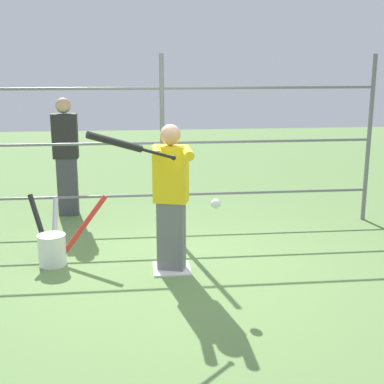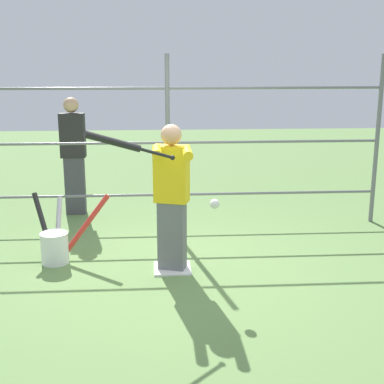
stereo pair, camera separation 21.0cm
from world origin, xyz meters
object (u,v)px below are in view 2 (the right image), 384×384
(baseball_bat_swinging, at_px, (121,144))
(bat_bucket, at_px, (56,243))
(batter, at_px, (172,194))
(softball_in_flight, at_px, (215,204))
(bystander_behind_fence, at_px, (74,154))

(baseball_bat_swinging, height_order, bat_bucket, baseball_bat_swinging)
(batter, distance_m, softball_in_flight, 0.62)
(batter, height_order, bystander_behind_fence, bystander_behind_fence)
(softball_in_flight, bearing_deg, bystander_behind_fence, -57.65)
(baseball_bat_swinging, distance_m, softball_in_flight, 1.09)
(baseball_bat_swinging, height_order, softball_in_flight, baseball_bat_swinging)
(softball_in_flight, height_order, bat_bucket, softball_in_flight)
(baseball_bat_swinging, xyz_separation_m, bat_bucket, (0.82, -0.98, -1.27))
(bat_bucket, xyz_separation_m, bystander_behind_fence, (0.06, -1.98, 0.67))
(batter, distance_m, bat_bucket, 1.48)
(softball_in_flight, xyz_separation_m, bystander_behind_fence, (1.76, -2.78, 0.03))
(softball_in_flight, bearing_deg, bat_bucket, -25.30)
(bat_bucket, distance_m, bystander_behind_fence, 2.09)
(bat_bucket, bearing_deg, batter, 165.57)
(batter, bearing_deg, baseball_bat_swinging, 53.69)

